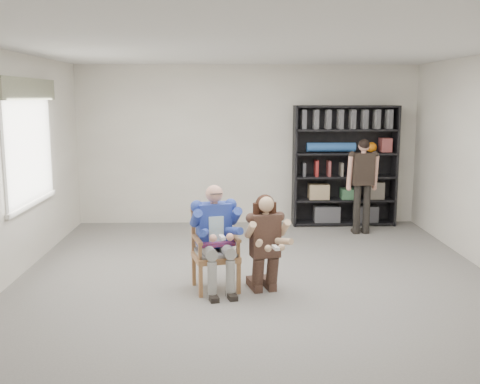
{
  "coord_description": "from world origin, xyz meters",
  "views": [
    {
      "loc": [
        -0.37,
        -6.43,
        2.25
      ],
      "look_at": [
        -0.2,
        0.6,
        1.05
      ],
      "focal_mm": 42.0,
      "sensor_mm": 36.0,
      "label": 1
    }
  ],
  "objects_px": {
    "armchair": "(216,250)",
    "kneeling_woman": "(266,244)",
    "seated_man": "(215,238)",
    "bookshelf": "(345,166)",
    "standing_man": "(362,187)"
  },
  "relations": [
    {
      "from": "kneeling_woman",
      "to": "standing_man",
      "type": "height_order",
      "value": "standing_man"
    },
    {
      "from": "standing_man",
      "to": "armchair",
      "type": "bearing_deg",
      "value": -135.61
    },
    {
      "from": "seated_man",
      "to": "kneeling_woman",
      "type": "height_order",
      "value": "seated_man"
    },
    {
      "from": "kneeling_woman",
      "to": "standing_man",
      "type": "distance_m",
      "value": 3.34
    },
    {
      "from": "standing_man",
      "to": "kneeling_woman",
      "type": "bearing_deg",
      "value": -126.72
    },
    {
      "from": "seated_man",
      "to": "bookshelf",
      "type": "bearing_deg",
      "value": 43.14
    },
    {
      "from": "bookshelf",
      "to": "armchair",
      "type": "bearing_deg",
      "value": -123.19
    },
    {
      "from": "armchair",
      "to": "kneeling_woman",
      "type": "distance_m",
      "value": 0.6
    },
    {
      "from": "armchair",
      "to": "standing_man",
      "type": "height_order",
      "value": "standing_man"
    },
    {
      "from": "armchair",
      "to": "kneeling_woman",
      "type": "relative_size",
      "value": 0.84
    },
    {
      "from": "kneeling_woman",
      "to": "standing_man",
      "type": "xyz_separation_m",
      "value": [
        1.79,
        2.82,
        0.21
      ]
    },
    {
      "from": "seated_man",
      "to": "kneeling_woman",
      "type": "bearing_deg",
      "value": -25.37
    },
    {
      "from": "armchair",
      "to": "standing_man",
      "type": "distance_m",
      "value": 3.6
    },
    {
      "from": "standing_man",
      "to": "bookshelf",
      "type": "bearing_deg",
      "value": 99.27
    },
    {
      "from": "armchair",
      "to": "seated_man",
      "type": "xyz_separation_m",
      "value": [
        0.0,
        0.0,
        0.14
      ]
    }
  ]
}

